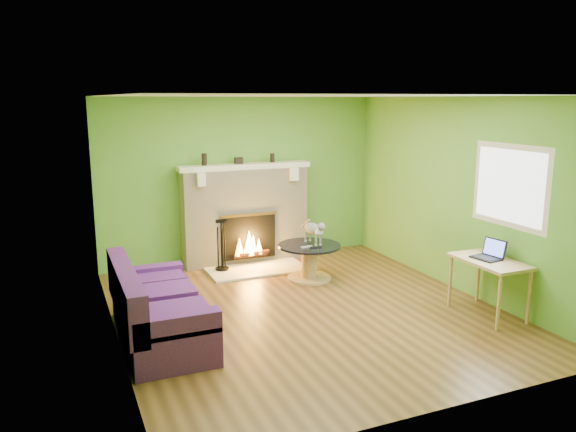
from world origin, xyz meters
The scene contains 22 objects.
floor centered at (0.00, 0.00, 0.00)m, with size 5.00×5.00×0.00m, color #543518.
ceiling centered at (0.00, 0.00, 2.60)m, with size 5.00×5.00×0.00m, color white.
wall_back centered at (0.00, 2.50, 1.30)m, with size 5.00×5.00×0.00m, color #5E9731.
wall_front centered at (0.00, -2.50, 1.30)m, with size 5.00×5.00×0.00m, color #5E9731.
wall_left centered at (-2.25, 0.00, 1.30)m, with size 5.00×5.00×0.00m, color #5E9731.
wall_right centered at (2.25, 0.00, 1.30)m, with size 5.00×5.00×0.00m, color #5E9731.
window_frame centered at (2.24, -0.90, 1.55)m, with size 1.20×1.20×0.00m, color silver.
window_pane centered at (2.23, -0.90, 1.55)m, with size 1.06×1.06×0.00m, color white.
fireplace centered at (0.00, 2.32, 0.77)m, with size 2.10×0.46×1.58m.
hearth centered at (0.00, 1.80, 0.01)m, with size 1.50×0.75×0.03m, color beige.
mantel centered at (0.00, 2.30, 1.54)m, with size 2.10×0.28×0.08m, color silver.
sofa centered at (-1.86, -0.12, 0.32)m, with size 0.87×1.86×0.84m.
coffee_table centered at (0.55, 1.11, 0.30)m, with size 0.91×0.91×0.51m.
desk centered at (1.95, -0.98, 0.61)m, with size 0.54×0.93×0.69m.
cat centered at (0.63, 1.16, 0.69)m, with size 0.21×0.58×0.36m, color slate, non-canonical shape.
remote_silver centered at (0.45, 0.99, 0.52)m, with size 0.17×0.04×0.02m, color gray.
remote_black centered at (0.57, 0.93, 0.52)m, with size 0.16×0.04×0.02m, color black.
laptop centered at (1.93, -0.93, 0.81)m, with size 0.28×0.32×0.24m, color black, non-canonical shape.
fire_tools centered at (-0.50, 1.95, 0.42)m, with size 0.21×0.21×0.79m, color black, non-canonical shape.
mantel_vase_left centered at (-0.64, 2.33, 1.67)m, with size 0.08×0.08×0.18m, color black.
mantel_vase_right centered at (0.47, 2.33, 1.65)m, with size 0.07×0.07×0.14m, color black.
mantel_box centered at (-0.09, 2.33, 1.63)m, with size 0.12×0.08×0.10m, color black.
Camera 1 is at (-2.77, -5.94, 2.57)m, focal length 35.00 mm.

